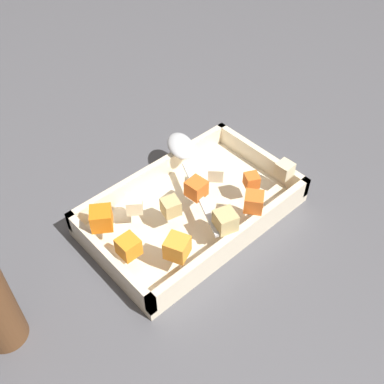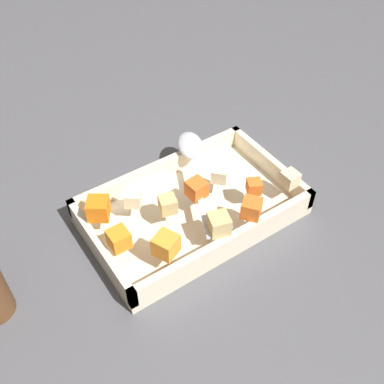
# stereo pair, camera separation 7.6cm
# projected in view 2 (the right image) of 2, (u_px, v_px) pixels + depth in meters

# --- Properties ---
(ground_plane) EXTENTS (4.00, 4.00, 0.00)m
(ground_plane) POSITION_uv_depth(u_px,v_px,m) (200.00, 219.00, 0.80)
(ground_plane) COLOR #4C4C51
(baking_dish) EXTENTS (0.35, 0.22, 0.05)m
(baking_dish) POSITION_uv_depth(u_px,v_px,m) (192.00, 211.00, 0.79)
(baking_dish) COLOR beige
(baking_dish) RESTS_ON ground_plane
(carrot_chunk_back_center) EXTENTS (0.03, 0.03, 0.03)m
(carrot_chunk_back_center) POSITION_uv_depth(u_px,v_px,m) (194.00, 190.00, 0.76)
(carrot_chunk_back_center) COLOR orange
(carrot_chunk_back_center) RESTS_ON baking_dish
(carrot_chunk_near_right) EXTENTS (0.04, 0.04, 0.03)m
(carrot_chunk_near_right) POSITION_uv_depth(u_px,v_px,m) (251.00, 208.00, 0.73)
(carrot_chunk_near_right) COLOR orange
(carrot_chunk_near_right) RESTS_ON baking_dish
(carrot_chunk_heap_side) EXTENTS (0.04, 0.04, 0.03)m
(carrot_chunk_heap_side) POSITION_uv_depth(u_px,v_px,m) (166.00, 245.00, 0.68)
(carrot_chunk_heap_side) COLOR orange
(carrot_chunk_heap_side) RESTS_ON baking_dish
(carrot_chunk_heap_top) EXTENTS (0.05, 0.05, 0.03)m
(carrot_chunk_heap_top) POSITION_uv_depth(u_px,v_px,m) (98.00, 208.00, 0.73)
(carrot_chunk_heap_top) COLOR orange
(carrot_chunk_heap_top) RESTS_ON baking_dish
(carrot_chunk_near_spoon) EXTENTS (0.03, 0.03, 0.02)m
(carrot_chunk_near_spoon) POSITION_uv_depth(u_px,v_px,m) (254.00, 187.00, 0.77)
(carrot_chunk_near_spoon) COLOR orange
(carrot_chunk_near_spoon) RESTS_ON baking_dish
(carrot_chunk_far_left) EXTENTS (0.03, 0.03, 0.03)m
(carrot_chunk_far_left) POSITION_uv_depth(u_px,v_px,m) (119.00, 239.00, 0.69)
(carrot_chunk_far_left) COLOR orange
(carrot_chunk_far_left) RESTS_ON baking_dish
(potato_chunk_near_left) EXTENTS (0.04, 0.04, 0.03)m
(potato_chunk_near_left) POSITION_uv_depth(u_px,v_px,m) (219.00, 224.00, 0.71)
(potato_chunk_near_left) COLOR tan
(potato_chunk_near_left) RESTS_ON baking_dish
(potato_chunk_mid_right) EXTENTS (0.03, 0.03, 0.03)m
(potato_chunk_mid_right) POSITION_uv_depth(u_px,v_px,m) (290.00, 179.00, 0.78)
(potato_chunk_mid_right) COLOR beige
(potato_chunk_mid_right) RESTS_ON baking_dish
(potato_chunk_front_center) EXTENTS (0.04, 0.04, 0.03)m
(potato_chunk_front_center) POSITION_uv_depth(u_px,v_px,m) (133.00, 198.00, 0.75)
(potato_chunk_front_center) COLOR beige
(potato_chunk_front_center) RESTS_ON baking_dish
(potato_chunk_corner_se) EXTENTS (0.04, 0.04, 0.03)m
(potato_chunk_corner_se) POSITION_uv_depth(u_px,v_px,m) (219.00, 174.00, 0.79)
(potato_chunk_corner_se) COLOR beige
(potato_chunk_corner_se) RESTS_ON baking_dish
(potato_chunk_center) EXTENTS (0.03, 0.03, 0.03)m
(potato_chunk_center) POSITION_uv_depth(u_px,v_px,m) (168.00, 204.00, 0.74)
(potato_chunk_center) COLOR tan
(potato_chunk_center) RESTS_ON baking_dish
(serving_spoon) EXTENTS (0.13, 0.24, 0.02)m
(serving_spoon) POSITION_uv_depth(u_px,v_px,m) (191.00, 150.00, 0.83)
(serving_spoon) COLOR silver
(serving_spoon) RESTS_ON baking_dish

